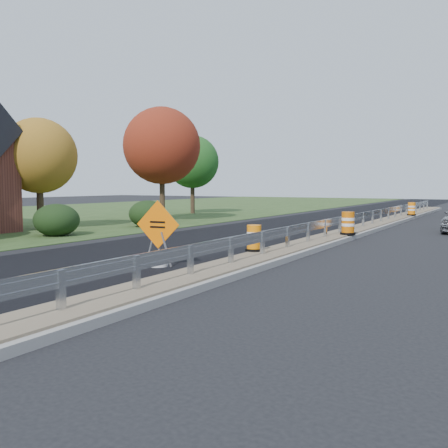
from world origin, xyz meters
The scene contains 14 objects.
ground centered at (0.00, 0.00, 0.00)m, with size 140.00×140.00×0.00m, color black.
grass_verge_near centered at (-24.00, 10.00, 0.01)m, with size 30.00×120.00×0.03m, color #2B431C.
milled_overlay centered at (-4.40, 10.00, 0.01)m, with size 7.20×120.00×0.01m, color black.
median centered at (0.00, 8.00, 0.11)m, with size 1.60×55.00×0.23m.
guardrail centered at (0.00, 9.00, 0.73)m, with size 0.10×46.15×0.72m.
hedge_mid centered at (-11.50, 0.00, 0.76)m, with size 2.09×2.09×1.52m, color black.
hedge_north centered at (-11.00, 6.00, 0.76)m, with size 2.09×2.09×1.52m, color black.
tree_near_yellow centered at (-15.00, 2.00, 3.89)m, with size 3.96×3.96×5.88m.
tree_near_red centered at (-13.00, 10.00, 4.86)m, with size 4.95×4.95×7.35m.
tree_near_back centered at (-16.00, 18.00, 4.21)m, with size 4.29×4.29×6.37m.
caution_sign centered at (-2.19, -4.43, 0.49)m, with size 1.40×0.59×1.94m.
barrel_median_near centered at (-0.55, -1.49, 0.64)m, with size 0.58×0.58×0.85m.
barrel_median_mid centered at (0.55, 5.34, 0.70)m, with size 0.67×0.67×0.99m.
barrel_median_far centered at (0.55, 20.80, 0.66)m, with size 0.62×0.62×0.91m.
Camera 1 is at (6.72, -15.93, 2.40)m, focal length 40.00 mm.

